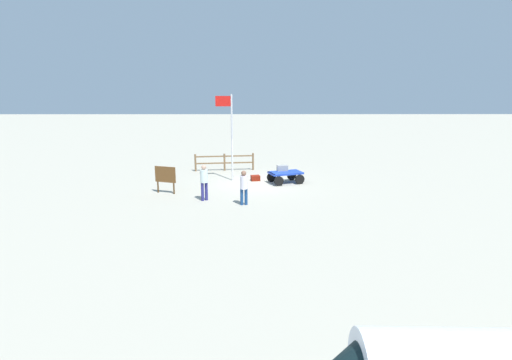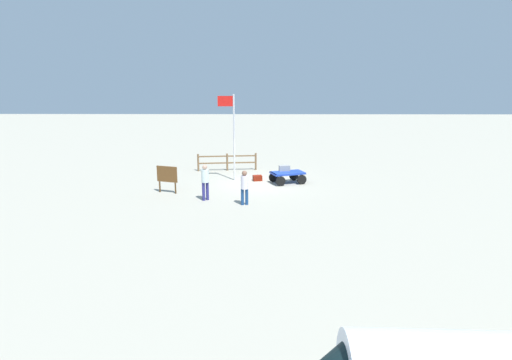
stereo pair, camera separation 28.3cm
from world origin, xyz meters
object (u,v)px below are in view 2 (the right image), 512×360
at_px(worker_trailing, 245,185).
at_px(signboard, 167,176).
at_px(suitcase_tan, 284,168).
at_px(worker_lead, 205,179).
at_px(luggage_cart, 287,175).
at_px(suitcase_olive, 257,178).
at_px(flagpole, 232,130).

bearing_deg(worker_trailing, signboard, -27.74).
distance_m(suitcase_tan, worker_lead, 5.57).
height_order(luggage_cart, worker_lead, worker_lead).
xyz_separation_m(suitcase_tan, worker_lead, (3.94, 3.93, 0.22)).
height_order(suitcase_olive, worker_lead, worker_lead).
bearing_deg(luggage_cart, signboard, 19.80).
relative_size(suitcase_tan, suitcase_olive, 1.13).
bearing_deg(signboard, luggage_cart, -160.20).
height_order(luggage_cart, flagpole, flagpole).
relative_size(luggage_cart, worker_lead, 1.21).
relative_size(suitcase_tan, worker_lead, 0.38).
relative_size(luggage_cart, flagpole, 0.43).
height_order(luggage_cart, suitcase_olive, luggage_cart).
bearing_deg(worker_lead, signboard, -32.59).
bearing_deg(suitcase_tan, flagpole, -6.62).
relative_size(suitcase_tan, worker_trailing, 0.41).
xyz_separation_m(worker_lead, flagpole, (-0.99, -4.27, 1.89)).
bearing_deg(worker_lead, flagpole, -103.05).
bearing_deg(luggage_cart, worker_trailing, 63.03).
bearing_deg(signboard, flagpole, -136.71).
xyz_separation_m(suitcase_tan, suitcase_olive, (1.53, -0.23, -0.64)).
bearing_deg(suitcase_olive, flagpole, -4.49).
relative_size(suitcase_tan, flagpole, 0.13).
xyz_separation_m(suitcase_olive, signboard, (4.53, 2.81, 0.74)).
height_order(worker_lead, signboard, worker_lead).
xyz_separation_m(suitcase_tan, flagpole, (2.95, -0.34, 2.11)).
height_order(suitcase_olive, flagpole, flagpole).
xyz_separation_m(flagpole, signboard, (3.10, 2.92, -2.01)).
distance_m(worker_lead, signboard, 2.51).
distance_m(luggage_cart, worker_trailing, 4.88).
relative_size(luggage_cart, suitcase_tan, 3.23).
height_order(worker_trailing, signboard, worker_trailing).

